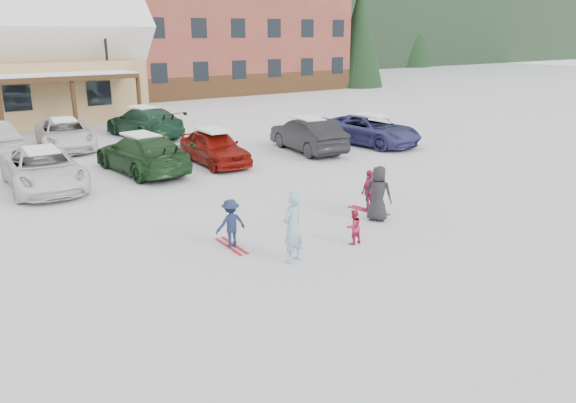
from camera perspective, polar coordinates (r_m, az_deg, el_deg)
ground at (r=14.14m, az=1.30°, el=-5.06°), size 160.00×160.00×0.00m
lamp_post at (r=36.16m, az=-17.86°, el=13.08°), size 0.50×0.25×5.90m
conifer_1 at (r=56.90m, az=7.34°, el=17.80°), size 4.84×4.84×11.22m
conifer_3 at (r=56.31m, az=-21.26°, el=15.68°), size 3.96×3.96×9.18m
conifer_4 at (r=70.32m, az=1.96°, el=17.97°), size 5.06×5.06×11.73m
adult_skier at (r=13.21m, az=0.48°, el=-2.62°), size 0.74×0.61×1.75m
toddler_red at (r=14.55m, az=6.66°, el=-2.58°), size 0.45×0.35×0.92m
child_navy at (r=14.28m, az=-5.83°, el=-2.22°), size 0.82×0.49×1.26m
skis_child_navy at (r=14.49m, az=-5.76°, el=-4.52°), size 0.24×1.40×0.03m
child_magenta at (r=17.20m, az=8.27°, el=1.09°), size 0.81×0.47×1.30m
skis_child_magenta at (r=17.38m, az=8.18°, el=-0.92°), size 0.50×1.41×0.03m
bystander_dark at (r=16.35m, az=9.15°, el=0.80°), size 0.86×0.94×1.62m
parked_car_2 at (r=21.25m, az=-23.60°, el=3.02°), size 2.52×5.12×1.40m
parked_car_3 at (r=22.52m, az=-14.61°, el=4.74°), size 2.56×5.30×1.49m
parked_car_4 at (r=23.38m, az=-7.47°, el=5.50°), size 1.80×4.23×1.42m
parked_car_5 at (r=25.67m, az=2.01°, el=6.77°), size 2.13×4.78×1.52m
parked_car_6 at (r=27.61m, az=8.35°, el=7.22°), size 3.13×5.43×1.42m
parked_car_10 at (r=28.20m, az=-21.69°, el=6.36°), size 2.88×5.22×1.38m
parked_car_11 at (r=30.14m, az=-14.40°, el=7.80°), size 2.92×5.61×1.55m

